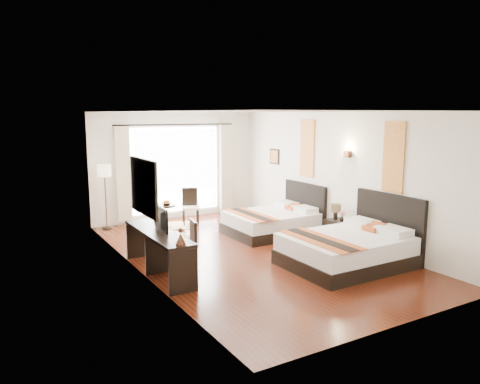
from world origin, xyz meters
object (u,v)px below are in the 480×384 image
bed_near (350,248)px  nightstand (339,232)px  floor_lamp (105,175)px  window_chair (191,213)px  vase (342,219)px  desk_chair (184,257)px  side_table (165,217)px  table_lamp (336,209)px  console_desk (158,252)px  fruit_bowl (167,204)px  bed_far (274,221)px  television (157,218)px

bed_near → nightstand: size_ratio=4.14×
floor_lamp → window_chair: 2.30m
vase → desk_chair: size_ratio=0.13×
side_table → window_chair: size_ratio=0.66×
bed_near → nightstand: (0.82, 1.20, -0.07)m
window_chair → side_table: bearing=-58.1°
bed_near → nightstand: bed_near is taller
table_lamp → console_desk: table_lamp is taller
table_lamp → fruit_bowl: 4.01m
nightstand → vase: size_ratio=4.38×
bed_far → window_chair: bed_far is taller
table_lamp → floor_lamp: floor_lamp is taller
fruit_bowl → side_table: bearing=133.4°
nightstand → console_desk: 4.02m
nightstand → window_chair: 3.83m
television → bed_near: bearing=-109.8°
fruit_bowl → window_chair: size_ratio=0.25×
television → floor_lamp: bearing=4.2°
bed_near → table_lamp: bearing=58.4°
console_desk → window_chair: window_chair is taller
side_table → window_chair: 0.77m
bed_near → console_desk: bed_near is taller
desk_chair → vase: bearing=-169.7°
desk_chair → fruit_bowl: 3.24m
vase → bed_far: bearing=114.7°
floor_lamp → desk_chair: bearing=-84.6°
floor_lamp → television: bearing=-90.5°
television → side_table: television is taller
vase → side_table: vase is taller
table_lamp → window_chair: bearing=121.5°
desk_chair → floor_lamp: floor_lamp is taller
side_table → floor_lamp: bearing=150.7°
bed_far → table_lamp: size_ratio=5.65×
floor_lamp → fruit_bowl: bearing=-29.9°
table_lamp → window_chair: (-1.96, 3.19, -0.47)m
bed_near → floor_lamp: floor_lamp is taller
table_lamp → fruit_bowl: table_lamp is taller
fruit_bowl → bed_near: bearing=-66.3°
desk_chair → floor_lamp: 3.97m
television → console_desk: bearing=171.3°
console_desk → fruit_bowl: size_ratio=9.71×
bed_near → desk_chair: size_ratio=2.40×
side_table → fruit_bowl: bearing=-46.6°
window_chair → bed_far: bearing=53.7°
bed_far → desk_chair: bearing=-153.9°
table_lamp → television: television is taller
table_lamp → console_desk: (-3.98, 0.07, -0.36)m
console_desk → table_lamp: bearing=-1.0°
nightstand → table_lamp: bearing=106.8°
desk_chair → fruit_bowl: (0.90, 3.09, 0.34)m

